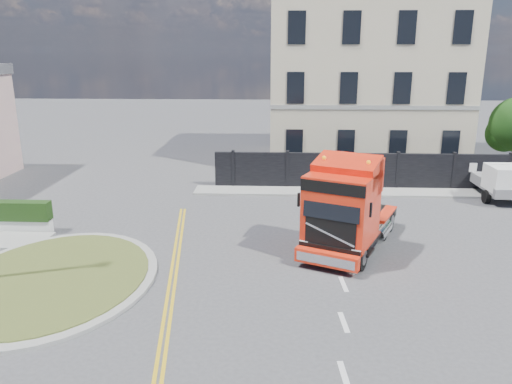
{
  "coord_description": "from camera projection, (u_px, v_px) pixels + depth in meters",
  "views": [
    {
      "loc": [
        0.45,
        -17.82,
        7.41
      ],
      "look_at": [
        -0.41,
        1.8,
        1.8
      ],
      "focal_mm": 35.0,
      "sensor_mm": 36.0,
      "label": 1
    }
  ],
  "objects": [
    {
      "name": "truck",
      "position": [
        346.0,
        211.0,
        18.54
      ],
      "size": [
        4.56,
        6.44,
        3.63
      ],
      "rotation": [
        0.0,
        0.0,
        -0.43
      ],
      "color": "black",
      "rests_on": "ground"
    },
    {
      "name": "georgian_building",
      "position": [
        362.0,
        75.0,
        33.18
      ],
      "size": [
        12.3,
        10.3,
        12.8
      ],
      "color": "beige",
      "rests_on": "ground"
    },
    {
      "name": "flatbed_pickup",
      "position": [
        502.0,
        181.0,
        25.22
      ],
      "size": [
        2.05,
        4.6,
        1.91
      ],
      "rotation": [
        0.0,
        0.0,
        0.01
      ],
      "color": "slate",
      "rests_on": "ground"
    },
    {
      "name": "hoarding_fence",
      "position": [
        389.0,
        171.0,
        27.26
      ],
      "size": [
        18.8,
        0.25,
        2.0
      ],
      "color": "black",
      "rests_on": "ground"
    },
    {
      "name": "pavement_far",
      "position": [
        381.0,
        192.0,
        26.68
      ],
      "size": [
        20.0,
        1.6,
        0.12
      ],
      "primitive_type": "cube",
      "color": "gray",
      "rests_on": "ground"
    },
    {
      "name": "ground",
      "position": [
        265.0,
        250.0,
        19.17
      ],
      "size": [
        120.0,
        120.0,
        0.0
      ],
      "primitive_type": "plane",
      "color": "#424244",
      "rests_on": "ground"
    },
    {
      "name": "traffic_island",
      "position": [
        52.0,
        279.0,
        16.56
      ],
      "size": [
        6.8,
        6.8,
        0.17
      ],
      "color": "gray",
      "rests_on": "ground"
    }
  ]
}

